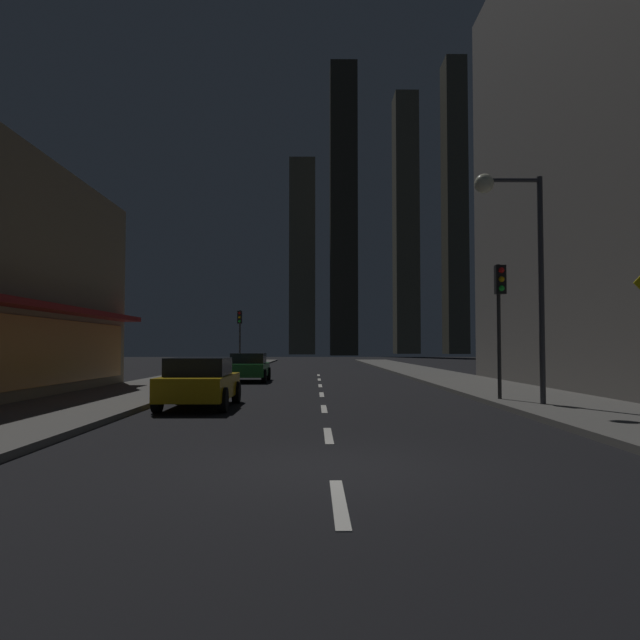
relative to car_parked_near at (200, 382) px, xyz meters
The scene contains 14 objects.
ground_plane 23.46m from the car_parked_near, 81.17° to the left, with size 78.00×136.00×0.10m, color black.
sidewalk_right 25.49m from the car_parked_near, 65.42° to the left, with size 4.00×76.00×0.15m, color #605E59.
sidewalk_left 23.43m from the car_parked_near, 98.35° to the left, with size 4.00×76.00×0.15m, color #605E59.
lane_marking_center 6.02m from the car_parked_near, 52.95° to the left, with size 0.16×33.40×0.01m.
skyscraper_distant_tall 133.25m from the car_parked_near, 89.79° to the left, with size 6.26×8.09×47.54m, color #615C48.
skyscraper_distant_mid 116.54m from the car_parked_near, 85.07° to the left, with size 5.74×6.08×62.75m, color #2E2B22.
skyscraper_distant_short 151.62m from the car_parked_near, 79.07° to the left, with size 6.17×8.52×69.90m, color brown.
skyscraper_distant_slender 151.01m from the car_parked_near, 74.03° to the left, with size 5.46×8.19×77.44m, color #4A4738.
car_parked_near is the anchor object (origin of this frame).
car_parked_far 13.43m from the car_parked_near, 90.00° to the left, with size 1.98×4.24×1.45m.
fire_hydrant_far_left 10.28m from the car_parked_near, 102.93° to the left, with size 0.42×0.30×0.65m.
traffic_light_near_right 9.49m from the car_parked_near, ahead, with size 0.32×0.48×4.20m.
traffic_light_far_left 25.29m from the car_parked_near, 94.33° to the left, with size 0.32×0.48×4.20m.
street_lamp_right 9.98m from the car_parked_near, ahead, with size 1.96×0.56×6.58m.
Camera 1 is at (-0.29, -8.99, 1.76)m, focal length 34.34 mm.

